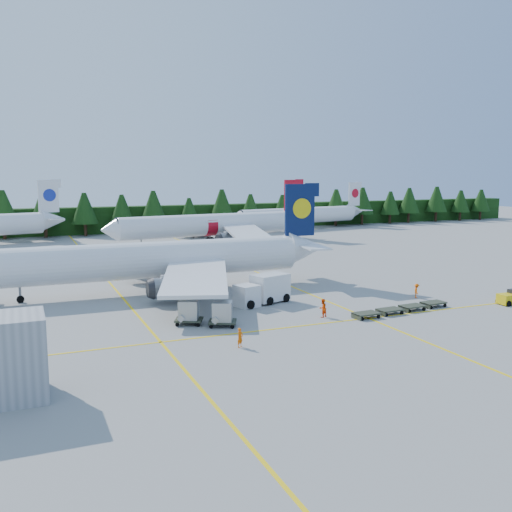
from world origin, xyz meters
name	(u,v)px	position (x,y,z in m)	size (l,w,h in m)	color
ground	(284,310)	(0.00, 0.00, 0.00)	(320.00, 320.00, 0.00)	gray
taxi_stripe_a	(111,285)	(-14.00, 20.00, 0.01)	(0.25, 120.00, 0.01)	yellow
taxi_stripe_b	(261,274)	(6.00, 20.00, 0.01)	(0.25, 120.00, 0.01)	yellow
taxi_stripe_cross	(312,325)	(0.00, -6.00, 0.01)	(80.00, 0.25, 0.01)	yellow
treeline_hedge	(131,219)	(0.00, 82.00, 3.00)	(220.00, 4.00, 6.00)	black
airliner_navy	(141,261)	(-11.54, 13.70, 3.69)	(42.21, 34.76, 12.28)	silver
airliner_red	(205,225)	(8.86, 53.57, 3.68)	(41.94, 34.30, 12.23)	silver
airliner_far_right	(295,215)	(37.24, 71.80, 3.52)	(38.32, 10.21, 11.23)	silver
service_truck	(262,290)	(-0.89, 3.57, 1.49)	(6.61, 4.04, 3.00)	white
baggage_tug	(511,298)	(23.10, -6.82, 0.69)	(2.64, 1.43, 1.41)	#E0BE0C
dolly_train	(401,308)	(10.33, -5.23, 0.45)	(11.46, 2.85, 0.14)	#343A2A
uld_pair	(205,312)	(-9.02, -2.43, 1.27)	(5.61, 4.53, 1.88)	#343A2A
crew_a	(240,338)	(-8.51, -9.76, 0.79)	(0.57, 0.38, 1.57)	#F05C05
crew_b	(323,308)	(2.19, -3.94, 0.89)	(0.86, 0.67, 1.77)	#FF4305
crew_c	(417,291)	(15.91, -0.53, 0.79)	(0.66, 0.44, 1.59)	#FE5C05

